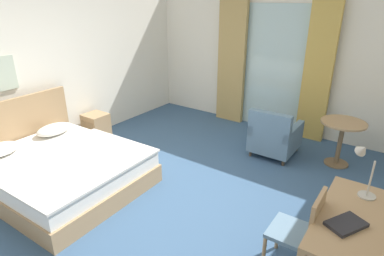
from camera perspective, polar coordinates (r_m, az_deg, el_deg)
ground at (r=4.51m, az=-3.00°, el=-11.92°), size 5.78×6.67×0.10m
wall_back at (r=6.51m, az=14.12°, el=11.71°), size 5.38×0.12×2.70m
wall_left at (r=5.86m, az=-24.22°, el=9.30°), size 0.12×6.27×2.70m
balcony_glass_door at (r=6.44m, az=14.25°, el=10.13°), size 1.27×0.02×2.37m
curtain_panel_left at (r=6.70m, az=7.06°, el=11.51°), size 0.59×0.10×2.47m
curtain_panel_right at (r=6.09m, az=21.46°, el=9.03°), size 0.49×0.10×2.47m
bed at (r=4.86m, az=-22.55°, el=-6.58°), size 2.18×1.85×1.09m
nightstand at (r=6.20m, az=-16.64°, el=0.24°), size 0.40×0.38×0.49m
writing_desk at (r=3.21m, az=27.02°, el=-15.44°), size 0.63×1.27×0.74m
desk_chair at (r=3.26m, az=18.88°, el=-16.67°), size 0.42×0.41×0.90m
desk_lamp at (r=3.45m, az=28.33°, el=-5.34°), size 0.29×0.28×0.50m
closed_book at (r=3.03m, az=25.74°, el=-15.15°), size 0.32×0.37×0.03m
armchair_by_window at (r=5.48m, az=14.42°, el=-1.47°), size 0.69×0.77×0.83m
round_cafe_table at (r=5.44m, az=25.10°, el=-0.85°), size 0.66×0.66×0.72m
framed_picture at (r=5.43m, az=-30.90°, el=8.26°), size 0.03×0.43×0.50m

